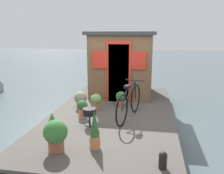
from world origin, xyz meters
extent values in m
plane|color=#4C5B60|center=(0.00, 0.00, 0.00)|extent=(60.00, 60.00, 0.00)
cube|color=#4C4742|center=(0.00, 0.00, 0.41)|extent=(5.92, 3.07, 0.06)
cube|color=black|center=(0.00, 0.00, 0.19)|extent=(5.81, 3.01, 0.38)
cube|color=brown|center=(1.86, 0.00, 1.42)|extent=(1.85, 1.90, 1.95)
cube|color=#28282B|center=(1.86, 0.00, 2.44)|extent=(2.05, 2.10, 0.10)
cube|color=#144733|center=(0.92, 0.00, 1.29)|extent=(0.04, 0.60, 1.70)
cube|color=red|center=(0.91, 0.00, 1.34)|extent=(0.03, 0.72, 1.80)
cube|color=red|center=(0.92, -0.57, 1.69)|extent=(0.03, 0.44, 0.52)
cube|color=red|center=(0.92, 0.57, 1.69)|extent=(0.03, 0.44, 0.52)
torus|color=black|center=(0.04, -0.57, 0.80)|extent=(0.72, 0.19, 0.73)
torus|color=black|center=(-0.96, -0.35, 0.80)|extent=(0.72, 0.19, 0.73)
cylinder|color=black|center=(-0.50, -0.45, 1.04)|extent=(0.94, 0.24, 0.50)
cylinder|color=black|center=(-0.34, -0.49, 1.25)|extent=(0.61, 0.17, 0.07)
cylinder|color=black|center=(-0.80, -0.39, 1.02)|extent=(0.36, 0.11, 0.45)
cylinder|color=black|center=(0.00, -0.57, 1.04)|extent=(0.12, 0.06, 0.47)
cube|color=black|center=(-0.64, -0.42, 1.26)|extent=(0.22, 0.14, 0.06)
cylinder|color=black|center=(-0.04, -0.56, 1.30)|extent=(0.13, 0.49, 0.02)
cylinder|color=#935138|center=(0.46, -0.14, 0.53)|extent=(0.24, 0.24, 0.18)
sphere|color=#2D602D|center=(0.46, -0.14, 0.72)|extent=(0.28, 0.28, 0.28)
cylinder|color=#C6754C|center=(-2.07, -0.02, 0.56)|extent=(0.19, 0.19, 0.24)
cone|color=#2D602D|center=(-2.07, -0.02, 0.93)|extent=(0.17, 0.17, 0.50)
cylinder|color=slate|center=(-1.57, 1.00, 0.52)|extent=(0.26, 0.26, 0.16)
cone|color=#387533|center=(-1.57, 1.00, 0.73)|extent=(0.23, 0.23, 0.27)
cylinder|color=#B2603D|center=(0.07, 0.48, 0.53)|extent=(0.19, 0.19, 0.19)
sphere|color=#70934C|center=(0.07, 0.48, 0.73)|extent=(0.29, 0.29, 0.29)
cylinder|color=#C6754C|center=(-0.55, 0.67, 0.54)|extent=(0.20, 0.20, 0.21)
sphere|color=#2D602D|center=(-0.55, 0.67, 0.74)|extent=(0.26, 0.26, 0.26)
cylinder|color=#B2603D|center=(0.12, 0.93, 0.52)|extent=(0.22, 0.22, 0.17)
sphere|color=gray|center=(0.12, 0.93, 0.73)|extent=(0.35, 0.35, 0.35)
cylinder|color=#935138|center=(-2.27, 0.62, 0.54)|extent=(0.27, 0.27, 0.21)
sphere|color=#387533|center=(-2.27, 0.62, 0.80)|extent=(0.42, 0.42, 0.42)
cylinder|color=black|center=(-1.05, 0.36, 0.76)|extent=(0.30, 0.30, 0.15)
cylinder|color=black|center=(-1.05, 0.36, 0.56)|extent=(0.04, 0.04, 0.25)
cylinder|color=black|center=(-1.05, 0.36, 0.45)|extent=(0.21, 0.21, 0.02)
cylinder|color=black|center=(-2.51, -1.18, 0.55)|extent=(0.13, 0.13, 0.21)
sphere|color=black|center=(-2.51, -1.18, 0.65)|extent=(0.13, 0.13, 0.13)
camera|label=1|loc=(-5.80, -0.98, 2.45)|focal=37.72mm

